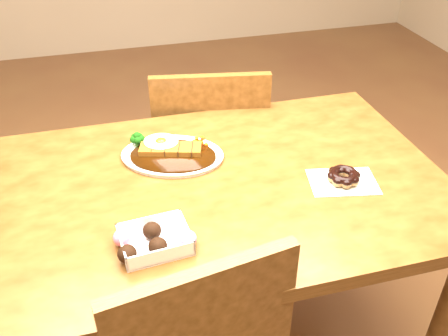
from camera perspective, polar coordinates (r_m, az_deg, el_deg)
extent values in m
cube|color=#47290E|center=(1.34, -0.21, -2.27)|extent=(1.20, 0.80, 0.04)
cylinder|color=#47290E|center=(1.60, 23.33, -17.03)|extent=(0.06, 0.06, 0.71)
cylinder|color=#47290E|center=(1.84, -19.77, -7.98)|extent=(0.06, 0.06, 0.71)
cylinder|color=#47290E|center=(1.99, 12.41, -2.71)|extent=(0.06, 0.06, 0.71)
cube|color=#47290E|center=(2.01, -1.74, 1.30)|extent=(0.49, 0.49, 0.04)
cylinder|color=#47290E|center=(2.29, 2.32, -0.86)|extent=(0.04, 0.04, 0.41)
cylinder|color=#47290E|center=(2.28, -6.18, -1.29)|extent=(0.04, 0.04, 0.41)
cylinder|color=#47290E|center=(2.03, 3.50, -6.43)|extent=(0.04, 0.04, 0.41)
cylinder|color=#47290E|center=(2.02, -6.19, -6.96)|extent=(0.04, 0.04, 0.41)
cube|color=#47290E|center=(1.73, -1.48, 4.49)|extent=(0.40, 0.10, 0.40)
ellipsoid|color=white|center=(1.43, -5.92, 1.39)|extent=(0.34, 0.29, 0.01)
ellipsoid|color=black|center=(1.41, -5.84, 1.35)|extent=(0.29, 0.24, 0.01)
cube|color=#6B380C|center=(1.43, -6.13, 2.13)|extent=(0.18, 0.11, 0.02)
ellipsoid|color=white|center=(1.44, -7.22, 3.02)|extent=(0.12, 0.11, 0.01)
ellipsoid|color=#FFB214|center=(1.44, -7.22, 3.06)|extent=(0.03, 0.03, 0.02)
cube|color=white|center=(1.14, -7.89, -8.09)|extent=(0.16, 0.13, 0.04)
ellipsoid|color=black|center=(1.11, -11.01, -9.60)|extent=(0.04, 0.04, 0.04)
ellipsoid|color=black|center=(1.12, -7.57, -8.85)|extent=(0.04, 0.04, 0.04)
ellipsoid|color=pink|center=(1.13, -4.19, -8.07)|extent=(0.04, 0.04, 0.04)
ellipsoid|color=pink|center=(1.15, -11.54, -7.80)|extent=(0.04, 0.04, 0.04)
ellipsoid|color=black|center=(1.16, -8.22, -7.09)|extent=(0.04, 0.04, 0.04)
cube|color=silver|center=(1.37, 13.42, -1.53)|extent=(0.20, 0.16, 0.00)
torus|color=olive|center=(1.36, 13.50, -1.00)|extent=(0.10, 0.10, 0.03)
torus|color=black|center=(1.35, 13.55, -0.73)|extent=(0.09, 0.09, 0.02)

